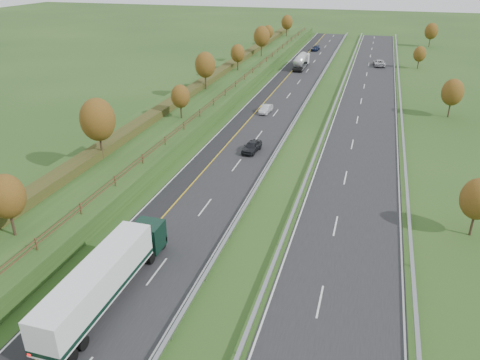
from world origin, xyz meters
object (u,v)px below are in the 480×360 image
object	(u,v)px
car_dark_near	(252,147)
car_oncoming	(379,63)
box_lorry	(106,277)
car_silver_mid	(266,109)
car_small_far	(315,48)
road_tanker	(301,61)

from	to	relation	value
car_dark_near	car_oncoming	distance (m)	67.36
box_lorry	car_silver_mid	world-z (taller)	box_lorry
car_silver_mid	box_lorry	bearing A→B (deg)	-85.86
box_lorry	car_small_far	size ratio (longest dim) A/B	3.57
car_oncoming	box_lorry	bearing A→B (deg)	72.74
car_dark_near	car_silver_mid	bearing A→B (deg)	103.69
box_lorry	car_silver_mid	xyz separation A→B (m)	(0.23, 52.25, -1.60)
car_dark_near	box_lorry	bearing A→B (deg)	-88.08
box_lorry	car_oncoming	world-z (taller)	box_lorry
car_dark_near	car_silver_mid	distance (m)	18.69
car_dark_near	car_silver_mid	world-z (taller)	car_dark_near
car_oncoming	car_silver_mid	bearing A→B (deg)	62.06
box_lorry	car_dark_near	world-z (taller)	box_lorry
box_lorry	car_small_far	distance (m)	116.95
car_dark_near	car_silver_mid	xyz separation A→B (m)	(-2.38, 18.53, -0.06)
car_oncoming	road_tanker	bearing A→B (deg)	16.63
car_small_far	car_silver_mid	bearing A→B (deg)	-83.68
car_oncoming	car_dark_near	bearing A→B (deg)	69.68
road_tanker	car_silver_mid	xyz separation A→B (m)	(0.32, -38.93, -1.13)
road_tanker	car_dark_near	bearing A→B (deg)	-87.30
car_silver_mid	car_dark_near	bearing A→B (deg)	-78.28
car_silver_mid	car_small_far	distance (m)	64.69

